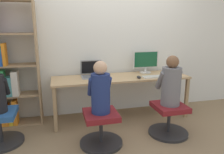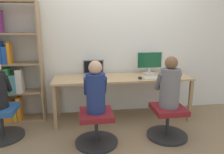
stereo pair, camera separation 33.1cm
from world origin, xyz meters
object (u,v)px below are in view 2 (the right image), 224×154
keyboard (158,78)px  office_chair_side (2,122)px  office_chair_right (96,127)px  bookshelf (4,71)px  office_chair_left (168,121)px  person_at_monitor (170,85)px  laptop (94,73)px  desktop_monitor (149,62)px  person_at_laptop (96,89)px

keyboard → office_chair_side: size_ratio=0.80×
office_chair_right → bookshelf: bookshelf is taller
office_chair_left → person_at_monitor: (-0.00, 0.01, 0.53)m
laptop → desktop_monitor: bearing=3.9°
keyboard → person_at_laptop: bearing=-150.7°
desktop_monitor → office_chair_right: bearing=-136.4°
office_chair_right → bookshelf: bearing=146.1°
keyboard → person_at_laptop: 1.18m
laptop → office_chair_right: laptop is taller
desktop_monitor → laptop: (-0.96, -0.07, -0.14)m
desktop_monitor → person_at_laptop: bearing=-136.6°
office_chair_right → laptop: bearing=87.7°
laptop → person_at_monitor: bearing=-41.4°
desktop_monitor → office_chair_right: size_ratio=0.82×
office_chair_right → person_at_monitor: person_at_monitor is taller
laptop → office_chair_side: 1.52m
laptop → office_chair_side: (-1.32, -0.54, -0.54)m
office_chair_left → person_at_monitor: size_ratio=0.82×
office_chair_side → bookshelf: bearing=97.4°
office_chair_right → keyboard: bearing=29.5°
office_chair_left → bookshelf: 2.58m
desktop_monitor → person_at_monitor: 0.92m
laptop → person_at_monitor: 1.28m
keyboard → office_chair_right: size_ratio=0.80×
keyboard → office_chair_side: bearing=-174.0°
keyboard → office_chair_left: bearing=-94.0°
person_at_monitor → bookshelf: 2.51m
desktop_monitor → office_chair_left: bearing=-90.3°
bookshelf → laptop: bearing=-1.0°
office_chair_side → desktop_monitor: bearing=15.0°
laptop → keyboard: size_ratio=0.79×
laptop → bookshelf: (-1.39, 0.03, 0.08)m
desktop_monitor → person_at_laptop: 1.39m
person_at_monitor → person_at_laptop: 1.00m
office_chair_left → person_at_laptop: (-0.99, -0.03, 0.52)m
keyboard → office_chair_side: 2.38m
laptop → bookshelf: size_ratio=0.19×
office_chair_left → office_chair_side: (-2.27, 0.31, 0.00)m
keyboard → office_chair_left: size_ratio=0.80×
laptop → office_chair_left: 1.39m
keyboard → office_chair_right: 1.29m
keyboard → bookshelf: bearing=172.2°
laptop → person_at_laptop: person_at_laptop is taller
keyboard → office_chair_left: 0.74m
person_at_laptop → desktop_monitor: bearing=43.4°
laptop → person_at_laptop: 0.88m
office_chair_left → office_chair_right: size_ratio=1.00×
office_chair_right → person_at_monitor: size_ratio=0.82×
laptop → office_chair_left: bearing=-41.5°
desktop_monitor → keyboard: size_ratio=1.04×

